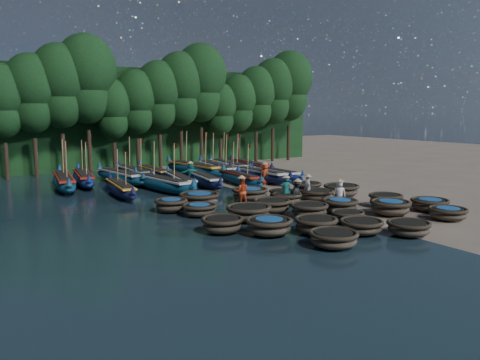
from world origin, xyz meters
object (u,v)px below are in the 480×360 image
coracle_1 (333,238)px  long_boat_10 (83,178)px  coracle_13 (340,205)px  long_boat_7 (258,175)px  long_boat_6 (238,178)px  coracle_4 (448,213)px  fisherman_2 (242,191)px  coracle_24 (307,187)px  fisherman_1 (286,189)px  coracle_6 (316,225)px  coracle_14 (386,200)px  long_boat_5 (203,180)px  coracle_18 (318,194)px  coracle_16 (272,205)px  long_boat_13 (154,172)px  coracle_10 (222,224)px  coracle_2 (361,226)px  fisherman_0 (340,192)px  coracle_11 (249,212)px  fisherman_4 (308,187)px  coracle_9 (430,204)px  coracle_12 (309,210)px  fisherman_3 (298,192)px  long_boat_2 (120,189)px  long_boat_9 (64,181)px  coracle_23 (283,194)px  long_boat_3 (162,184)px  coracle_21 (199,198)px  long_boat_8 (275,174)px  coracle_22 (250,193)px  long_boat_17 (250,166)px  long_boat_11 (120,177)px  coracle_5 (269,226)px  coracle_7 (348,216)px  coracle_17 (287,198)px  fisherman_6 (265,173)px  coracle_20 (171,205)px  long_boat_14 (194,169)px  coracle_8 (390,207)px  long_boat_16 (229,167)px  long_boat_4 (180,181)px  coracle_15 (199,209)px  coracle_19 (341,190)px  long_boat_12 (134,173)px

coracle_1 → long_boat_10: bearing=101.6°
coracle_13 → long_boat_7: bearing=76.9°
long_boat_6 → coracle_4: bearing=-73.7°
coracle_4 → fisherman_2: (-7.37, 8.92, 0.57)m
coracle_24 → fisherman_1: fisherman_1 is taller
coracle_6 → long_boat_6: size_ratio=0.27×
coracle_14 → long_boat_5: long_boat_5 is taller
coracle_18 → long_boat_10: size_ratio=0.32×
coracle_16 → long_boat_13: 16.78m
long_boat_5 → coracle_10: bearing=-105.7°
coracle_2 → fisherman_0: 6.46m
coracle_11 → fisherman_4: fisherman_4 is taller
coracle_9 → fisherman_4: fisherman_4 is taller
coracle_18 → coracle_12: bearing=-136.6°
coracle_13 → fisherman_3: (-0.49, 3.18, 0.35)m
long_boat_2 → long_boat_9: long_boat_9 is taller
coracle_6 → coracle_14: (7.73, 2.48, 0.00)m
coracle_23 → long_boat_3: size_ratio=0.23×
coracle_12 → fisherman_3: (1.65, 3.03, 0.38)m
coracle_12 → coracle_21: 7.01m
coracle_2 → long_boat_8: size_ratio=0.28×
coracle_14 → coracle_22: bearing=133.1°
long_boat_3 → long_boat_17: (11.06, 5.25, 0.01)m
coracle_6 → long_boat_11: size_ratio=0.26×
coracle_5 → coracle_16: size_ratio=1.05×
coracle_6 → coracle_7: coracle_6 is taller
coracle_5 → coracle_17: size_ratio=1.33×
coracle_16 → long_boat_17: long_boat_17 is taller
coracle_9 → coracle_13: size_ratio=1.03×
long_boat_8 → fisherman_6: fisherman_6 is taller
coracle_20 → fisherman_3: fisherman_3 is taller
coracle_1 → long_boat_2: (-3.78, 16.81, 0.09)m
long_boat_8 → coracle_5: bearing=-128.6°
coracle_4 → fisherman_4: (-2.78, 8.17, 0.51)m
long_boat_7 → long_boat_14: (-2.88, 5.91, 0.07)m
coracle_8 → long_boat_16: 19.92m
coracle_7 → long_boat_8: size_ratio=0.25×
coracle_11 → long_boat_4: size_ratio=0.36×
coracle_5 → coracle_16: (2.93, 3.77, -0.01)m
coracle_10 → coracle_15: coracle_10 is taller
coracle_19 → fisherman_1: 4.98m
long_boat_3 → long_boat_12: (0.20, 6.47, 0.00)m
coracle_1 → long_boat_9: bearing=106.5°
coracle_7 → coracle_13: (1.28, 1.87, 0.12)m
coracle_11 → long_boat_7: 13.85m
coracle_2 → coracle_23: 9.20m
long_boat_16 → long_boat_12: bearing=-178.9°
coracle_16 → coracle_21: size_ratio=0.86×
long_boat_7 → coracle_12: bearing=-116.8°
coracle_13 → coracle_10: bearing=-179.5°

